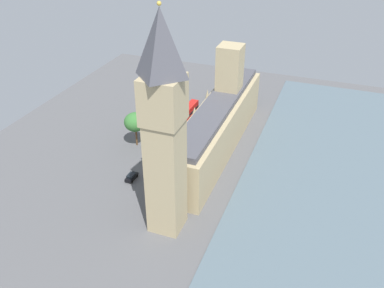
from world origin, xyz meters
name	(u,v)px	position (x,y,z in m)	size (l,w,h in m)	color
ground_plane	(210,147)	(0.00, 0.00, 0.00)	(130.04, 130.04, 0.00)	#565659
river_thames	(317,167)	(-30.88, 0.00, 0.12)	(36.70, 117.04, 0.25)	slate
parliament_building	(219,122)	(-1.99, -1.36, 7.98)	(10.77, 60.04, 27.77)	tan
clock_tower	(164,127)	(-1.78, 35.46, 25.39)	(7.87, 7.87, 49.15)	tan
double_decker_bus_midblock	(189,112)	(12.19, -14.68, 2.63)	(2.99, 10.59, 4.75)	red
car_dark_green_under_trees	(175,127)	(13.83, -6.26, 0.89)	(2.28, 4.68, 1.74)	#19472D
car_yellow_cab_far_end	(167,136)	(13.99, -0.11, 0.89)	(1.94, 4.77, 1.74)	gold
car_silver_opposite_hall	(161,154)	(11.36, 10.19, 0.89)	(1.97, 4.77, 1.74)	#B7B7BC
car_black_by_river_gate	(131,177)	(14.05, 22.74, 0.89)	(2.06, 4.21, 1.74)	black
pedestrian_trailing	(168,169)	(6.63, 15.84, 0.76)	(0.56, 0.65, 1.69)	navy
plane_tree_kerbside	(135,122)	(20.81, 6.42, 7.65)	(6.52, 6.52, 10.45)	brown
plane_tree_corner	(165,98)	(19.57, -12.43, 7.46)	(6.71, 6.71, 10.34)	brown
street_lamp_leading	(170,99)	(20.21, -17.81, 4.52)	(0.56, 0.56, 6.50)	black
street_lamp_near_tower	(141,128)	(20.26, 4.00, 4.41)	(0.56, 0.56, 6.32)	black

